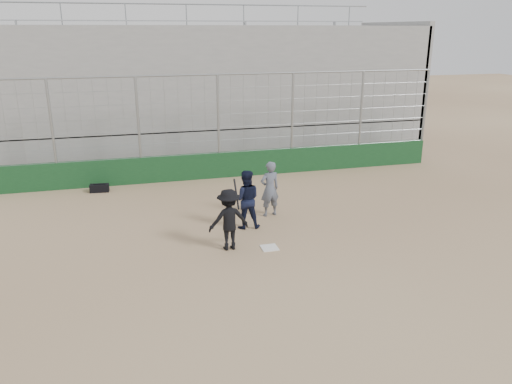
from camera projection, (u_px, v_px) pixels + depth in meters
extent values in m
plane|color=#836647|center=(269.00, 248.00, 13.43)|extent=(90.00, 90.00, 0.00)
cube|color=white|center=(269.00, 248.00, 13.43)|extent=(0.44, 0.44, 0.02)
cube|color=#12391A|center=(219.00, 165.00, 19.70)|extent=(18.00, 0.25, 1.00)
cylinder|color=gray|center=(219.00, 127.00, 19.23)|extent=(0.10, 0.10, 4.00)
cylinder|color=gray|center=(424.00, 117.00, 21.44)|extent=(0.10, 0.10, 4.00)
cylinder|color=gray|center=(217.00, 74.00, 18.61)|extent=(18.00, 0.07, 0.07)
cube|color=gray|center=(200.00, 133.00, 24.15)|extent=(20.00, 6.70, 1.60)
cube|color=gray|center=(198.00, 72.00, 23.25)|extent=(20.00, 6.70, 4.20)
cube|color=gray|center=(389.00, 84.00, 25.95)|extent=(0.25, 6.70, 6.10)
cylinder|color=gray|center=(186.00, 4.00, 25.17)|extent=(20.00, 0.06, 0.06)
imported|color=black|center=(229.00, 219.00, 13.16)|extent=(1.11, 0.68, 1.67)
cylinder|color=black|center=(236.00, 194.00, 13.16)|extent=(0.07, 0.57, 0.71)
imported|color=black|center=(246.00, 210.00, 14.61)|extent=(0.95, 0.79, 1.16)
sphere|color=maroon|center=(246.00, 194.00, 14.46)|extent=(0.28, 0.28, 0.28)
imported|color=#545B6A|center=(270.00, 192.00, 15.55)|extent=(0.72, 0.55, 1.58)
cube|color=black|center=(99.00, 188.00, 18.02)|extent=(0.69, 0.35, 0.28)
cylinder|color=black|center=(99.00, 184.00, 17.97)|extent=(0.43, 0.08, 0.04)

